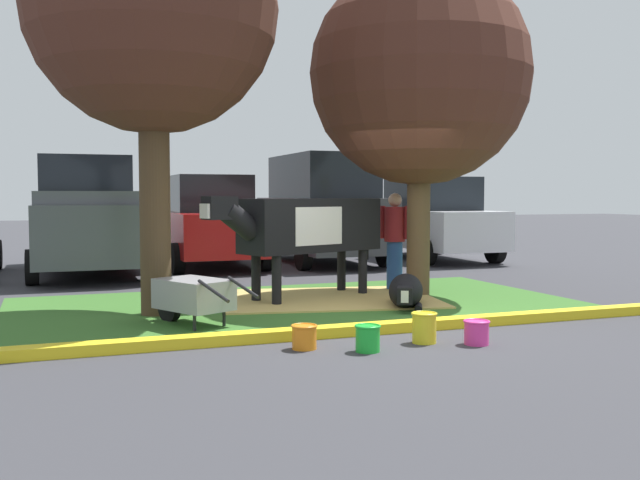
# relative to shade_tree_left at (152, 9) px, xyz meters

# --- Properties ---
(ground_plane) EXTENTS (80.00, 80.00, 0.00)m
(ground_plane) POSITION_rel_shade_tree_left_xyz_m (2.61, -1.34, -3.98)
(ground_plane) COLOR #38383D
(grass_island) EXTENTS (8.04, 4.29, 0.02)m
(grass_island) POSITION_rel_shade_tree_left_xyz_m (2.06, 0.17, -3.97)
(grass_island) COLOR #386B28
(grass_island) RESTS_ON ground
(curb_yellow) EXTENTS (9.24, 0.24, 0.12)m
(curb_yellow) POSITION_rel_shade_tree_left_xyz_m (2.06, -2.13, -3.92)
(curb_yellow) COLOR yellow
(curb_yellow) RESTS_ON ground
(hay_bedding) EXTENTS (3.60, 2.97, 0.04)m
(hay_bedding) POSITION_rel_shade_tree_left_xyz_m (2.60, 0.47, -3.96)
(hay_bedding) COLOR tan
(hay_bedding) RESTS_ON ground
(shade_tree_left) EXTENTS (3.26, 3.26, 5.65)m
(shade_tree_left) POSITION_rel_shade_tree_left_xyz_m (0.00, 0.00, 0.00)
(shade_tree_left) COLOR #4C3823
(shade_tree_left) RESTS_ON ground
(shade_tree_right) EXTENTS (3.42, 3.42, 5.16)m
(shade_tree_right) POSITION_rel_shade_tree_left_xyz_m (4.11, 0.39, -0.55)
(shade_tree_right) COLOR brown
(shade_tree_right) RESTS_ON ground
(cow_holstein) EXTENTS (3.02, 1.52, 1.58)m
(cow_holstein) POSITION_rel_shade_tree_left_xyz_m (2.32, 0.63, -2.86)
(cow_holstein) COLOR black
(cow_holstein) RESTS_ON ground
(calf_lying) EXTENTS (0.95, 1.30, 0.48)m
(calf_lying) POSITION_rel_shade_tree_left_xyz_m (3.38, -0.60, -3.74)
(calf_lying) COLOR black
(calf_lying) RESTS_ON ground
(person_handler) EXTENTS (0.37, 0.43, 1.62)m
(person_handler) POSITION_rel_shade_tree_left_xyz_m (4.03, 1.05, -3.11)
(person_handler) COLOR #23478C
(person_handler) RESTS_ON ground
(wheelbarrow) EXTENTS (1.09, 1.56, 0.63)m
(wheelbarrow) POSITION_rel_shade_tree_left_xyz_m (0.30, -0.97, -3.60)
(wheelbarrow) COLOR gray
(wheelbarrow) RESTS_ON ground
(bucket_orange) EXTENTS (0.28, 0.28, 0.25)m
(bucket_orange) POSITION_rel_shade_tree_left_xyz_m (1.14, -2.64, -3.85)
(bucket_orange) COLOR orange
(bucket_orange) RESTS_ON ground
(bucket_green) EXTENTS (0.27, 0.27, 0.28)m
(bucket_green) POSITION_rel_shade_tree_left_xyz_m (1.70, -2.99, -3.84)
(bucket_green) COLOR green
(bucket_green) RESTS_ON ground
(bucket_yellow) EXTENTS (0.28, 0.28, 0.33)m
(bucket_yellow) POSITION_rel_shade_tree_left_xyz_m (2.45, -2.81, -3.81)
(bucket_yellow) COLOR yellow
(bucket_yellow) RESTS_ON ground
(bucket_pink) EXTENTS (0.29, 0.29, 0.26)m
(bucket_pink) POSITION_rel_shade_tree_left_xyz_m (2.94, -3.08, -3.85)
(bucket_pink) COLOR #EA3893
(bucket_pink) RESTS_ON ground
(pickup_truck_black) EXTENTS (2.29, 5.43, 2.42)m
(pickup_truck_black) POSITION_rel_shade_tree_left_xyz_m (-0.57, 5.86, -2.87)
(pickup_truck_black) COLOR #4C5156
(pickup_truck_black) RESTS_ON ground
(sedan_red) EXTENTS (2.08, 4.43, 2.02)m
(sedan_red) POSITION_rel_shade_tree_left_xyz_m (2.02, 6.25, -3.00)
(sedan_red) COLOR red
(sedan_red) RESTS_ON ground
(suv_dark_grey) EXTENTS (2.18, 4.63, 2.52)m
(suv_dark_grey) POSITION_rel_shade_tree_left_xyz_m (4.69, 6.17, -2.71)
(suv_dark_grey) COLOR #3D3D42
(suv_dark_grey) RESTS_ON ground
(hatchback_white) EXTENTS (2.08, 4.43, 2.02)m
(hatchback_white) POSITION_rel_shade_tree_left_xyz_m (7.54, 6.04, -3.00)
(hatchback_white) COLOR silver
(hatchback_white) RESTS_ON ground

